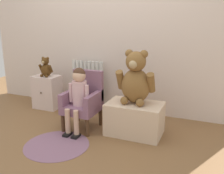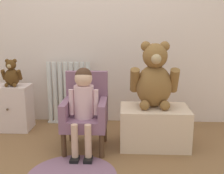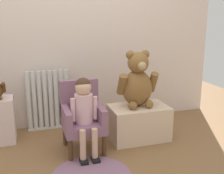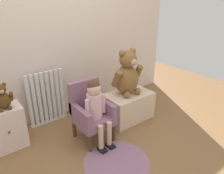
{
  "view_description": "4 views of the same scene",
  "coord_description": "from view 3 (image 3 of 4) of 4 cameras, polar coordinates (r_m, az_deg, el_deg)",
  "views": [
    {
      "loc": [
        1.43,
        -2.07,
        1.27
      ],
      "look_at": [
        0.42,
        0.36,
        0.55
      ],
      "focal_mm": 40.0,
      "sensor_mm": 36.0,
      "label": 1
    },
    {
      "loc": [
        0.38,
        -2.0,
        1.1
      ],
      "look_at": [
        0.28,
        0.41,
        0.56
      ],
      "focal_mm": 45.0,
      "sensor_mm": 36.0,
      "label": 2
    },
    {
      "loc": [
        -0.46,
        -2.17,
        1.29
      ],
      "look_at": [
        0.36,
        0.45,
        0.6
      ],
      "focal_mm": 45.0,
      "sensor_mm": 36.0,
      "label": 3
    },
    {
      "loc": [
        -1.09,
        -1.47,
        1.58
      ],
      "look_at": [
        0.31,
        0.36,
        0.58
      ],
      "focal_mm": 35.0,
      "sensor_mm": 36.0,
      "label": 4
    }
  ],
  "objects": [
    {
      "name": "child_armchair",
      "position": [
        2.78,
        -6.07,
        -5.95
      ],
      "size": [
        0.38,
        0.41,
        0.68
      ],
      "color": "#845A72",
      "rests_on": "ground_plane"
    },
    {
      "name": "child_figure",
      "position": [
        2.63,
        -5.67,
        -3.71
      ],
      "size": [
        0.25,
        0.35,
        0.74
      ],
      "color": "beige",
      "rests_on": "ground_plane"
    },
    {
      "name": "low_bench",
      "position": [
        3.05,
        5.4,
        -7.19
      ],
      "size": [
        0.62,
        0.4,
        0.36
      ],
      "primitive_type": "cube",
      "color": "beige",
      "rests_on": "ground_plane"
    },
    {
      "name": "large_teddy_bear",
      "position": [
        2.95,
        5.2,
        1.02
      ],
      "size": [
        0.43,
        0.3,
        0.59
      ],
      "color": "brown",
      "rests_on": "low_bench"
    },
    {
      "name": "radiator",
      "position": [
        3.33,
        -12.81,
        -2.68
      ],
      "size": [
        0.5,
        0.05,
        0.7
      ],
      "color": "silver",
      "rests_on": "ground_plane"
    },
    {
      "name": "back_wall",
      "position": [
        3.34,
        -9.74,
        12.42
      ],
      "size": [
        3.8,
        0.05,
        2.4
      ],
      "primitive_type": "cube",
      "color": "beige",
      "rests_on": "ground_plane"
    },
    {
      "name": "ground_plane",
      "position": [
        2.56,
        -4.89,
        -16.12
      ],
      "size": [
        6.0,
        6.0,
        0.0
      ],
      "primitive_type": "plane",
      "color": "brown"
    }
  ]
}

